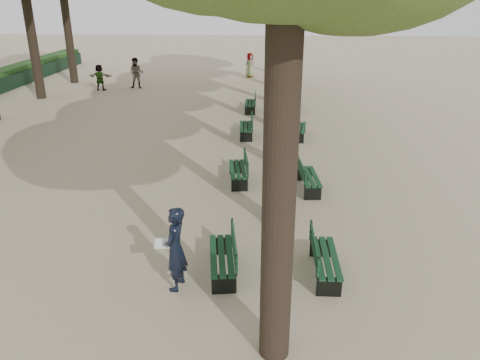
{
  "coord_description": "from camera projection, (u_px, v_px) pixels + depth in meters",
  "views": [
    {
      "loc": [
        1.3,
        -8.48,
        5.87
      ],
      "look_at": [
        0.6,
        3.0,
        1.2
      ],
      "focal_mm": 35.0,
      "sensor_mm": 36.0,
      "label": 1
    }
  ],
  "objects": [
    {
      "name": "man_with_map",
      "position": [
        175.0,
        249.0,
        9.63
      ],
      "size": [
        0.68,
        0.8,
        1.86
      ],
      "color": "black",
      "rests_on": "ground"
    },
    {
      "name": "bench_left_1",
      "position": [
        238.0,
        174.0,
        15.34
      ],
      "size": [
        0.78,
        1.86,
        0.92
      ],
      "color": "black",
      "rests_on": "ground"
    },
    {
      "name": "pedestrian_b",
      "position": [
        277.0,
        61.0,
        35.56
      ],
      "size": [
        0.89,
        1.16,
        1.77
      ],
      "primitive_type": "imported",
      "rotation": [
        0.0,
        0.0,
        4.18
      ],
      "color": "#262628",
      "rests_on": "ground"
    },
    {
      "name": "bench_left_2",
      "position": [
        246.0,
        130.0,
        20.15
      ],
      "size": [
        0.68,
        1.83,
        0.92
      ],
      "color": "black",
      "rests_on": "ground"
    },
    {
      "name": "bench_right_1",
      "position": [
        309.0,
        182.0,
        14.75
      ],
      "size": [
        0.73,
        1.84,
        0.92
      ],
      "color": "black",
      "rests_on": "ground"
    },
    {
      "name": "pedestrian_d",
      "position": [
        250.0,
        65.0,
        33.79
      ],
      "size": [
        0.85,
        0.82,
        1.72
      ],
      "primitive_type": "imported",
      "rotation": [
        0.0,
        0.0,
        0.75
      ],
      "color": "#262628",
      "rests_on": "ground"
    },
    {
      "name": "pedestrian_a",
      "position": [
        136.0,
        73.0,
        29.83
      ],
      "size": [
        0.96,
        0.43,
        1.93
      ],
      "primitive_type": "imported",
      "rotation": [
        0.0,
        0.0,
        0.05
      ],
      "color": "#262628",
      "rests_on": "ground"
    },
    {
      "name": "ground",
      "position": [
        204.0,
        283.0,
        10.12
      ],
      "size": [
        120.0,
        120.0,
        0.0
      ],
      "primitive_type": "plane",
      "color": "tan",
      "rests_on": "ground"
    },
    {
      "name": "bench_left_0",
      "position": [
        222.0,
        262.0,
        10.38
      ],
      "size": [
        0.8,
        1.86,
        0.92
      ],
      "color": "black",
      "rests_on": "ground"
    },
    {
      "name": "bench_right_2",
      "position": [
        299.0,
        132.0,
        19.98
      ],
      "size": [
        0.76,
        1.85,
        0.92
      ],
      "color": "black",
      "rests_on": "ground"
    },
    {
      "name": "bench_right_0",
      "position": [
        325.0,
        264.0,
        10.3
      ],
      "size": [
        0.59,
        1.81,
        0.92
      ],
      "color": "black",
      "rests_on": "ground"
    },
    {
      "name": "bench_right_3",
      "position": [
        294.0,
        105.0,
        24.58
      ],
      "size": [
        0.73,
        1.84,
        0.92
      ],
      "color": "black",
      "rests_on": "ground"
    },
    {
      "name": "pedestrian_e",
      "position": [
        100.0,
        77.0,
        29.33
      ],
      "size": [
        1.5,
        0.39,
        1.61
      ],
      "primitive_type": "imported",
      "rotation": [
        0.0,
        0.0,
        3.09
      ],
      "color": "#262628",
      "rests_on": "ground"
    },
    {
      "name": "bench_left_3",
      "position": [
        250.0,
        106.0,
        24.34
      ],
      "size": [
        0.61,
        1.81,
        0.92
      ],
      "color": "black",
      "rests_on": "ground"
    }
  ]
}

